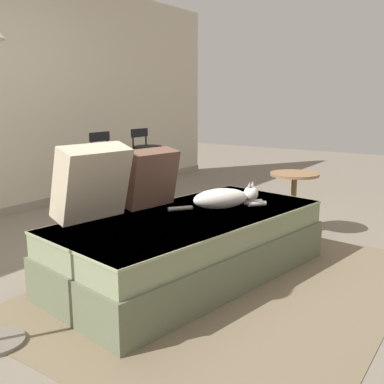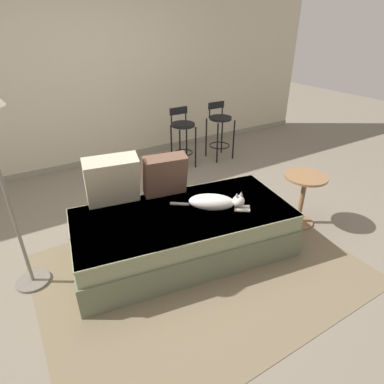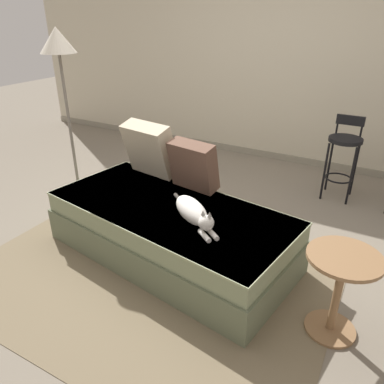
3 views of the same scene
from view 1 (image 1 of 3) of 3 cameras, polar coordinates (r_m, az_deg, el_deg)
ground_plane at (r=3.49m, az=-5.53°, el=-9.06°), size 16.00×16.00×0.00m
area_rug at (r=3.12m, az=4.62°, el=-11.60°), size 2.71×2.05×0.01m
couch at (r=3.19m, az=-0.03°, el=-6.70°), size 2.14×1.26×0.45m
throw_pillow_corner at (r=3.00m, az=-12.59°, el=1.22°), size 0.52×0.37×0.51m
throw_pillow_middle at (r=3.31m, az=-5.34°, el=1.80°), size 0.44×0.29×0.43m
cat at (r=3.28m, az=4.17°, el=-0.81°), size 0.61×0.51×0.19m
bar_stool_near_window at (r=5.02m, az=-10.60°, el=3.62°), size 0.34×0.34×0.88m
bar_stool_by_doorway at (r=5.51m, az=-5.70°, el=4.27°), size 0.34×0.34×0.88m
side_table at (r=4.21m, az=12.79°, el=-0.35°), size 0.44×0.44×0.58m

